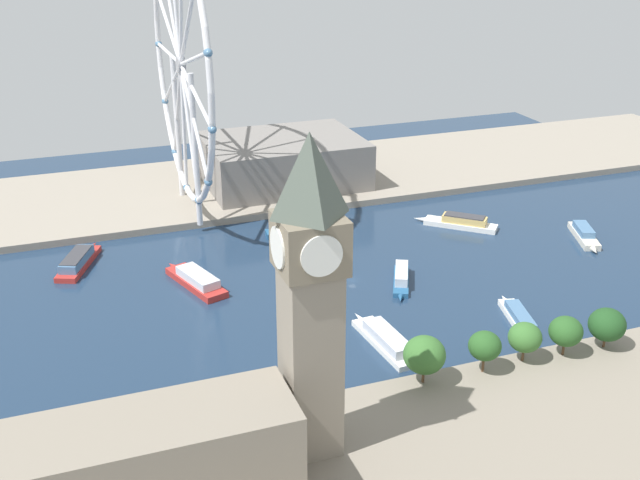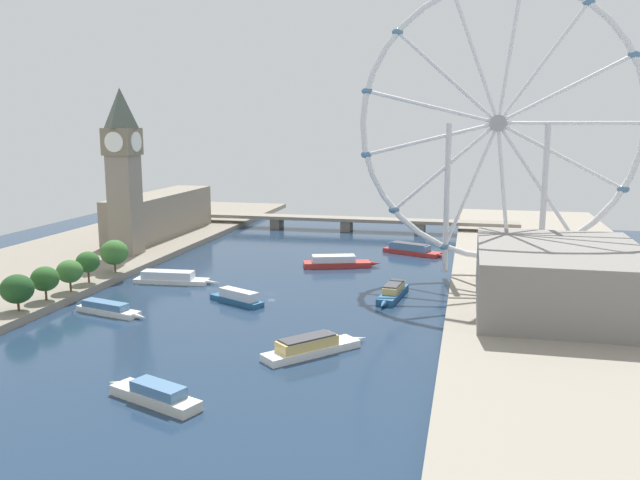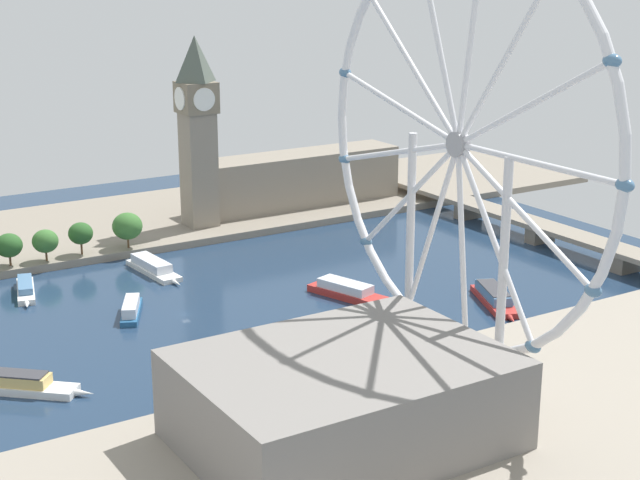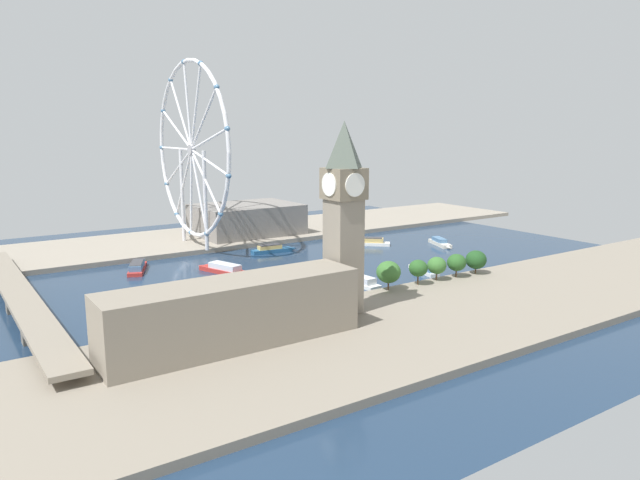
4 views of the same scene
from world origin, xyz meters
TOP-DOWN VIEW (x-y plane):
  - ground_plane at (0.00, 0.00)m, footprint 396.79×396.79m
  - riverbank_left at (-113.39, 0.00)m, footprint 90.00×520.00m
  - riverbank_right at (113.39, 0.00)m, footprint 90.00×520.00m
  - clock_tower at (-88.43, 47.23)m, footprint 15.48×15.48m
  - parliament_block at (-97.87, 102.80)m, footprint 22.00×95.13m
  - tree_row_embankment at (-73.41, -21.58)m, footprint 13.13×71.63m
  - ferris_wheel at (84.80, 42.39)m, footprint 115.77×3.20m
  - riverside_hall at (105.70, -7.03)m, footprint 54.60×73.06m
  - river_bridge at (-0.00, 159.38)m, footprint 208.79×12.90m
  - tour_boat_0 at (-47.85, -39.31)m, footprint 29.93×11.90m
  - tour_boat_1 at (-8.63, -15.57)m, footprint 26.48×15.57m
  - tour_boat_2 at (15.07, 54.59)m, footprint 36.28×17.55m
  - tour_boat_3 at (2.72, -103.90)m, footprint 29.68×15.40m
  - tour_boat_4 at (-46.69, 7.87)m, footprint 36.81×10.12m
  - tour_boat_5 at (47.29, 4.78)m, footprint 9.63×31.81m
  - tour_boat_6 at (31.57, -62.82)m, footprint 27.43×29.92m
  - tour_boat_7 at (46.48, 93.27)m, footprint 34.67×19.27m

SIDE VIEW (x-z plane):
  - ground_plane at x=0.00m, z-range 0.00..0.00m
  - riverbank_left at x=-113.39m, z-range 0.00..3.00m
  - riverbank_right at x=113.39m, z-range 0.00..3.00m
  - tour_boat_0 at x=-47.85m, z-range -0.30..4.00m
  - tour_boat_3 at x=2.72m, z-range -0.49..4.55m
  - tour_boat_4 at x=-46.69m, z-range -0.36..4.73m
  - tour_boat_5 at x=47.29m, z-range -0.56..4.95m
  - tour_boat_1 at x=-8.63m, z-range -0.36..4.77m
  - tour_boat_6 at x=31.57m, z-range -0.53..5.04m
  - tour_boat_2 at x=15.07m, z-range -0.45..5.02m
  - tour_boat_7 at x=46.48m, z-range -0.41..5.04m
  - river_bridge at x=0.00m, z-range 2.30..10.49m
  - tree_row_embankment at x=-73.41m, z-range 4.07..18.24m
  - riverside_hall at x=105.70m, z-range 3.00..24.75m
  - parliament_block at x=-97.87m, z-range 3.00..26.94m
  - clock_tower at x=-88.43m, z-range 4.61..84.47m
  - ferris_wheel at x=84.80m, z-range 5.37..126.03m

